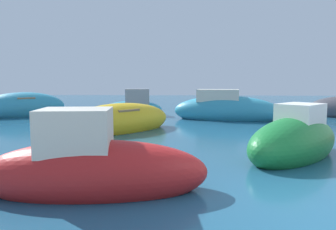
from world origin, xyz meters
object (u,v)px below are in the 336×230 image
(moored_boat_0, at_px, (120,121))
(moored_boat_3, at_px, (24,107))
(moored_boat_4, at_px, (133,107))
(moored_boat_7, at_px, (93,169))
(moored_boat_2, at_px, (225,110))
(moored_boat_8, at_px, (295,141))

(moored_boat_0, bearing_deg, moored_boat_3, -87.38)
(moored_boat_3, bearing_deg, moored_boat_0, 100.95)
(moored_boat_4, height_order, moored_boat_7, moored_boat_4)
(moored_boat_2, distance_m, moored_boat_7, 11.94)
(moored_boat_0, bearing_deg, moored_boat_8, 94.90)
(moored_boat_3, relative_size, moored_boat_4, 1.32)
(moored_boat_0, relative_size, moored_boat_8, 1.25)
(moored_boat_0, relative_size, moored_boat_7, 1.14)
(moored_boat_2, height_order, moored_boat_4, moored_boat_2)
(moored_boat_0, distance_m, moored_boat_2, 6.40)
(moored_boat_0, distance_m, moored_boat_3, 8.65)
(moored_boat_3, bearing_deg, moored_boat_2, 133.94)
(moored_boat_2, bearing_deg, moored_boat_8, -74.78)
(moored_boat_7, bearing_deg, moored_boat_8, 25.94)
(moored_boat_8, bearing_deg, moored_boat_0, -83.34)
(moored_boat_0, bearing_deg, moored_boat_2, 173.00)
(moored_boat_4, distance_m, moored_boat_8, 12.02)
(moored_boat_2, relative_size, moored_boat_8, 1.47)
(moored_boat_2, bearing_deg, moored_boat_7, -98.86)
(moored_boat_3, distance_m, moored_boat_7, 14.64)
(moored_boat_0, xyz_separation_m, moored_boat_7, (0.99, -7.04, 0.03))
(moored_boat_2, bearing_deg, moored_boat_4, 168.43)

